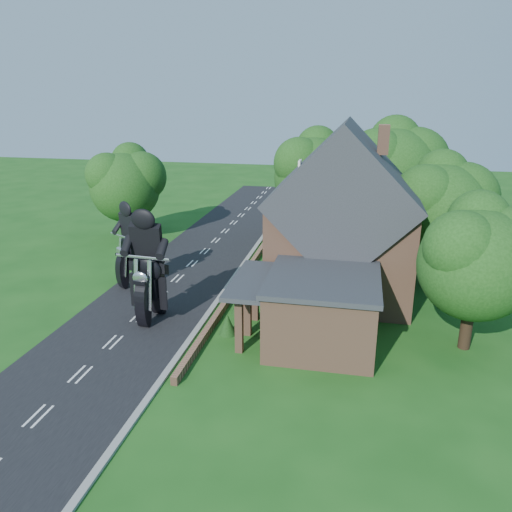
% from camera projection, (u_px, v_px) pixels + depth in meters
% --- Properties ---
extents(ground, '(120.00, 120.00, 0.00)m').
position_uv_depth(ground, '(139.00, 317.00, 27.29)').
color(ground, '#184B15').
rests_on(ground, ground).
extents(road, '(7.00, 80.00, 0.02)m').
position_uv_depth(road, '(139.00, 317.00, 27.28)').
color(road, black).
rests_on(road, ground).
extents(kerb, '(0.30, 80.00, 0.12)m').
position_uv_depth(kerb, '(203.00, 322.00, 26.56)').
color(kerb, gray).
rests_on(kerb, ground).
extents(garden_wall, '(0.30, 22.00, 0.40)m').
position_uv_depth(garden_wall, '(237.00, 286.00, 31.03)').
color(garden_wall, '#93644B').
rests_on(garden_wall, ground).
extents(house, '(9.54, 8.64, 10.24)m').
position_uv_depth(house, '(342.00, 223.00, 29.45)').
color(house, '#93644B').
rests_on(house, ground).
extents(annex, '(7.05, 5.94, 3.44)m').
position_uv_depth(annex, '(320.00, 308.00, 24.06)').
color(annex, '#93644B').
rests_on(annex, ground).
extents(tree_annex_side, '(5.64, 5.20, 7.48)m').
position_uv_depth(tree_annex_side, '(485.00, 255.00, 22.56)').
color(tree_annex_side, black).
rests_on(tree_annex_side, ground).
extents(tree_house_right, '(6.51, 6.00, 8.40)m').
position_uv_depth(tree_house_right, '(447.00, 204.00, 30.41)').
color(tree_house_right, black).
rests_on(tree_house_right, ground).
extents(tree_behind_house, '(7.81, 7.20, 10.08)m').
position_uv_depth(tree_behind_house, '(399.00, 168.00, 37.56)').
color(tree_behind_house, black).
rests_on(tree_behind_house, ground).
extents(tree_behind_left, '(6.94, 6.40, 9.16)m').
position_uv_depth(tree_behind_left, '(320.00, 170.00, 39.80)').
color(tree_behind_left, black).
rests_on(tree_behind_left, ground).
extents(tree_far_road, '(6.08, 5.60, 7.84)m').
position_uv_depth(tree_far_road, '(129.00, 181.00, 40.21)').
color(tree_far_road, black).
rests_on(tree_far_road, ground).
extents(shrub_a, '(0.90, 0.90, 1.10)m').
position_uv_depth(shrub_a, '(228.00, 324.00, 25.15)').
color(shrub_a, black).
rests_on(shrub_a, ground).
extents(shrub_b, '(0.90, 0.90, 1.10)m').
position_uv_depth(shrub_b, '(239.00, 305.00, 27.47)').
color(shrub_b, black).
rests_on(shrub_b, ground).
extents(shrub_c, '(0.90, 0.90, 1.10)m').
position_uv_depth(shrub_c, '(249.00, 288.00, 29.80)').
color(shrub_c, black).
rests_on(shrub_c, ground).
extents(shrub_d, '(0.90, 0.90, 1.10)m').
position_uv_depth(shrub_d, '(265.00, 262.00, 34.44)').
color(shrub_d, black).
rests_on(shrub_d, ground).
extents(shrub_e, '(0.90, 0.90, 1.10)m').
position_uv_depth(shrub_e, '(271.00, 251.00, 36.76)').
color(shrub_e, black).
rests_on(shrub_e, ground).
extents(shrub_f, '(0.90, 0.90, 1.10)m').
position_uv_depth(shrub_f, '(277.00, 241.00, 39.09)').
color(shrub_f, black).
rests_on(shrub_f, ground).
extents(motorcycle_lead, '(0.65, 2.02, 1.85)m').
position_uv_depth(motorcycle_lead, '(151.00, 304.00, 26.59)').
color(motorcycle_lead, black).
rests_on(motorcycle_lead, ground).
extents(motorcycle_follow, '(1.26, 1.74, 1.63)m').
position_uv_depth(motorcycle_follow, '(133.00, 273.00, 31.48)').
color(motorcycle_follow, black).
rests_on(motorcycle_follow, ground).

